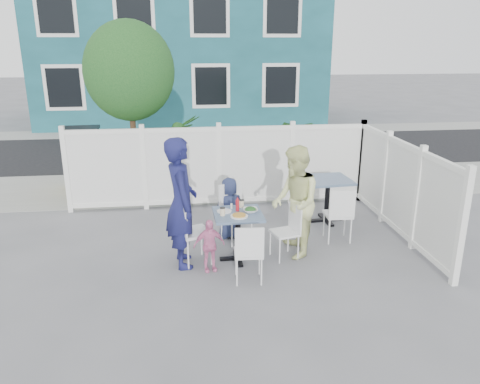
{
  "coord_description": "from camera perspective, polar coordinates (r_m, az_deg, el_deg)",
  "views": [
    {
      "loc": [
        -0.58,
        -6.48,
        3.16
      ],
      "look_at": [
        0.26,
        0.34,
        0.95
      ],
      "focal_mm": 35.0,
      "sensor_mm": 36.0,
      "label": 1
    }
  ],
  "objects": [
    {
      "name": "chair_near",
      "position": [
        6.33,
        1.1,
        -7.05
      ],
      "size": [
        0.41,
        0.4,
        0.85
      ],
      "rotation": [
        0.0,
        0.0,
        -0.07
      ],
      "color": "white",
      "rests_on": "ground"
    },
    {
      "name": "chair_right",
      "position": [
        7.11,
        5.98,
        -4.27
      ],
      "size": [
        0.45,
        0.46,
        0.84
      ],
      "rotation": [
        0.0,
        0.0,
        1.83
      ],
      "color": "white",
      "rests_on": "ground"
    },
    {
      "name": "pepper_shaker",
      "position": [
        7.12,
        -0.98,
        -1.62
      ],
      "size": [
        0.03,
        0.03,
        0.07
      ],
      "primitive_type": "cylinder",
      "color": "black",
      "rests_on": "main_table"
    },
    {
      "name": "main_table",
      "position": [
        6.95,
        -0.25,
        -3.88
      ],
      "size": [
        0.73,
        0.73,
        0.75
      ],
      "rotation": [
        0.0,
        0.0,
        0.02
      ],
      "color": "#3D5278",
      "rests_on": "ground"
    },
    {
      "name": "plate_main",
      "position": [
        6.75,
        -0.11,
        -2.96
      ],
      "size": [
        0.26,
        0.26,
        0.02
      ],
      "primitive_type": "cylinder",
      "color": "white",
      "rests_on": "main_table"
    },
    {
      "name": "street",
      "position": [
        14.34,
        -4.54,
        5.11
      ],
      "size": [
        24.0,
        5.0,
        0.01
      ],
      "primitive_type": "cube",
      "color": "black",
      "rests_on": "ground"
    },
    {
      "name": "woman",
      "position": [
        7.08,
        6.71,
        -1.24
      ],
      "size": [
        0.66,
        0.84,
        1.71
      ],
      "primitive_type": "imported",
      "rotation": [
        0.0,
        0.0,
        -1.59
      ],
      "color": "#CFDC50",
      "rests_on": "ground"
    },
    {
      "name": "salad_bowl",
      "position": [
        6.92,
        1.28,
        -2.26
      ],
      "size": [
        0.22,
        0.22,
        0.06
      ],
      "primitive_type": "imported",
      "color": "white",
      "rests_on": "main_table"
    },
    {
      "name": "tree",
      "position": [
        9.85,
        -13.36,
        14.11
      ],
      "size": [
        1.8,
        1.62,
        3.59
      ],
      "color": "#382316",
      "rests_on": "ground"
    },
    {
      "name": "chair_spare",
      "position": [
        7.75,
        12.05,
        -2.3
      ],
      "size": [
        0.43,
        0.42,
        0.92
      ],
      "rotation": [
        0.0,
        0.0,
        -0.04
      ],
      "color": "white",
      "rests_on": "ground"
    },
    {
      "name": "chair_back",
      "position": [
        7.67,
        -0.75,
        -1.99
      ],
      "size": [
        0.56,
        0.55,
        0.95
      ],
      "rotation": [
        0.0,
        0.0,
        3.55
      ],
      "color": "white",
      "rests_on": "ground"
    },
    {
      "name": "building",
      "position": [
        20.47,
        -7.11,
        17.32
      ],
      "size": [
        11.0,
        6.0,
        6.0
      ],
      "color": "#184B53",
      "rests_on": "ground"
    },
    {
      "name": "boy",
      "position": [
        7.79,
        -1.28,
        -1.96
      ],
      "size": [
        0.56,
        0.43,
        1.03
      ],
      "primitive_type": "imported",
      "rotation": [
        0.0,
        0.0,
        3.35
      ],
      "color": "navy",
      "rests_on": "ground"
    },
    {
      "name": "ground",
      "position": [
        7.23,
        -1.73,
        -8.04
      ],
      "size": [
        80.0,
        80.0,
        0.0
      ],
      "primitive_type": "plane",
      "color": "slate"
    },
    {
      "name": "far_sidewalk",
      "position": [
        17.38,
        -5.02,
        7.36
      ],
      "size": [
        24.0,
        1.6,
        0.01
      ],
      "primitive_type": "cube",
      "color": "gray",
      "rests_on": "ground"
    },
    {
      "name": "utility_cabinet",
      "position": [
        11.0,
        -18.5,
        3.81
      ],
      "size": [
        0.74,
        0.55,
        1.32
      ],
      "primitive_type": "cube",
      "rotation": [
        0.0,
        0.0,
        0.06
      ],
      "color": "yellow",
      "rests_on": "ground"
    },
    {
      "name": "near_sidewalk",
      "position": [
        10.77,
        -3.62,
        0.81
      ],
      "size": [
        24.0,
        2.6,
        0.01
      ],
      "primitive_type": "cube",
      "color": "gray",
      "rests_on": "ground"
    },
    {
      "name": "fence_back",
      "position": [
        9.22,
        -2.55,
        2.93
      ],
      "size": [
        5.86,
        0.08,
        1.6
      ],
      "color": "white",
      "rests_on": "ground"
    },
    {
      "name": "coffee_cup_b",
      "position": [
        7.11,
        0.2,
        -1.46
      ],
      "size": [
        0.07,
        0.07,
        0.11
      ],
      "primitive_type": "cylinder",
      "color": "beige",
      "rests_on": "main_table"
    },
    {
      "name": "salt_shaker",
      "position": [
        7.07,
        -1.05,
        -1.72
      ],
      "size": [
        0.03,
        0.03,
        0.08
      ],
      "primitive_type": "cylinder",
      "color": "white",
      "rests_on": "main_table"
    },
    {
      "name": "potted_shrub_b",
      "position": [
        10.08,
        7.24,
        3.8
      ],
      "size": [
        1.7,
        1.64,
        1.46
      ],
      "primitive_type": "imported",
      "rotation": [
        0.0,
        0.0,
        2.63
      ],
      "color": "#123E18",
      "rests_on": "ground"
    },
    {
      "name": "ketchup_bottle",
      "position": [
        6.94,
        -0.31,
        -1.66
      ],
      "size": [
        0.05,
        0.05,
        0.17
      ],
      "primitive_type": "cylinder",
      "color": "red",
      "rests_on": "main_table"
    },
    {
      "name": "man",
      "position": [
        6.75,
        -7.18,
        -1.32
      ],
      "size": [
        0.55,
        0.75,
        1.91
      ],
      "primitive_type": "imported",
      "rotation": [
        0.0,
        0.0,
        1.71
      ],
      "color": "#181A4E",
      "rests_on": "ground"
    },
    {
      "name": "plate_side",
      "position": [
        6.95,
        -1.94,
        -2.35
      ],
      "size": [
        0.22,
        0.22,
        0.01
      ],
      "primitive_type": "cylinder",
      "color": "white",
      "rests_on": "main_table"
    },
    {
      "name": "toddler",
      "position": [
        6.72,
        -3.79,
        -6.51
      ],
      "size": [
        0.48,
        0.27,
        0.78
      ],
      "primitive_type": "imported",
      "rotation": [
        0.0,
        0.0,
        0.18
      ],
      "color": "pink",
      "rests_on": "ground"
    },
    {
      "name": "coffee_cup_a",
      "position": [
        6.78,
        -2.14,
        -2.43
      ],
      "size": [
        0.07,
        0.07,
        0.11
      ],
      "primitive_type": "cylinder",
      "color": "beige",
      "rests_on": "main_table"
    },
    {
      "name": "spare_table",
      "position": [
        8.59,
        10.65,
        0.43
      ],
      "size": [
        0.82,
        0.82,
        0.81
      ],
      "rotation": [
        0.0,
        0.0,
        0.07
      ],
      "color": "#3D5278",
      "rests_on": "ground"
    },
    {
      "name": "chair_left",
      "position": [
        6.88,
        -6.25,
        -4.3
      ],
      "size": [
        0.56,
        0.57,
        0.99
      ],
      "rotation": [
        0.0,
        0.0,
        -1.23
      ],
      "color": "white",
      "rests_on": "ground"
    },
    {
      "name": "fence_right",
      "position": [
        8.28,
        18.94,
        0.21
      ],
      "size": [
        0.08,
        3.66,
        1.6
      ],
      "rotation": [
        0.0,
        0.0,
        1.57
      ],
      "color": "white",
      "rests_on": "ground"
    },
    {
      "name": "potted_shrub_a",
      "position": [
        9.85,
        -6.99,
        4.27
      ],
      "size": [
        1.17,
        1.17,
        1.73
      ],
      "primitive_type": "imported",
      "rotation": [
        0.0,
        0.0,
        4.47
      ],
      "color": "#123E18",
      "rests_on": "ground"
    }
  ]
}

